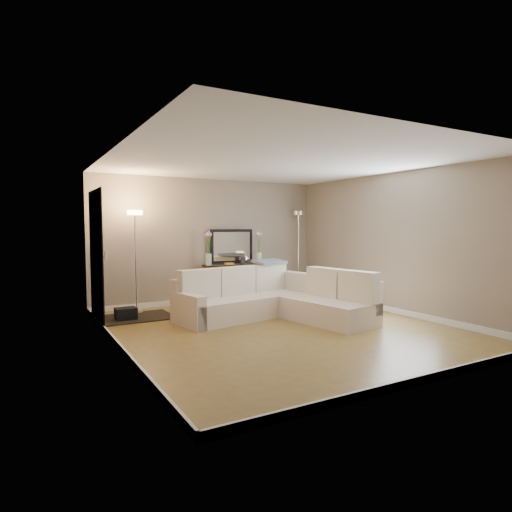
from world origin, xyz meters
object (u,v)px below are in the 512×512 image
console_table (231,281)px  floor_lamp_unlit (298,236)px  floor_lamp_lit (135,241)px  sectional_sofa (273,300)px

console_table → floor_lamp_unlit: (1.79, 0.09, 0.93)m
console_table → floor_lamp_lit: floor_lamp_lit is taller
sectional_sofa → console_table: (0.01, 1.73, 0.13)m
console_table → floor_lamp_lit: (-2.01, -0.15, 0.89)m
console_table → floor_lamp_lit: bearing=-175.7°
sectional_sofa → console_table: 1.73m
floor_lamp_unlit → console_table: bearing=-177.1°
sectional_sofa → floor_lamp_unlit: (1.80, 1.82, 1.06)m
sectional_sofa → floor_lamp_unlit: floor_lamp_unlit is taller
sectional_sofa → floor_lamp_lit: (-2.00, 1.58, 1.02)m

